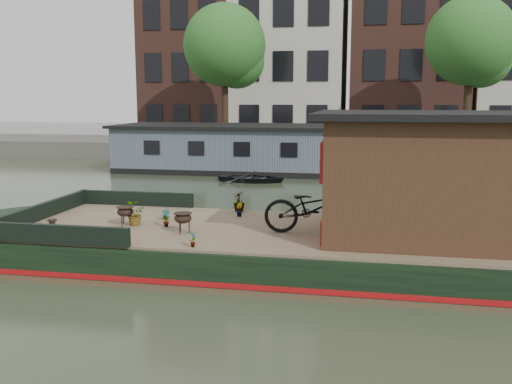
% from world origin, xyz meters
% --- Properties ---
extents(ground, '(120.00, 120.00, 0.00)m').
position_xyz_m(ground, '(0.00, 0.00, 0.00)').
color(ground, '#2E3A24').
rests_on(ground, ground).
extents(houseboat_hull, '(14.01, 4.02, 0.60)m').
position_xyz_m(houseboat_hull, '(-1.33, 0.00, 0.27)').
color(houseboat_hull, black).
rests_on(houseboat_hull, ground).
extents(houseboat_deck, '(11.80, 3.80, 0.05)m').
position_xyz_m(houseboat_deck, '(0.00, 0.00, 0.62)').
color(houseboat_deck, '#7D6B4D').
rests_on(houseboat_deck, houseboat_hull).
extents(bow_bulwark, '(3.00, 4.00, 0.35)m').
position_xyz_m(bow_bulwark, '(-5.07, 0.00, 0.82)').
color(bow_bulwark, black).
rests_on(bow_bulwark, houseboat_deck).
extents(cabin, '(4.00, 3.50, 2.42)m').
position_xyz_m(cabin, '(2.19, 0.00, 1.88)').
color(cabin, '#311F13').
rests_on(cabin, houseboat_deck).
extents(bicycle, '(2.05, 0.81, 1.06)m').
position_xyz_m(bicycle, '(0.20, -0.22, 1.18)').
color(bicycle, black).
rests_on(bicycle, houseboat_deck).
extents(potted_plant_a, '(0.23, 0.20, 0.38)m').
position_xyz_m(potted_plant_a, '(-2.92, -0.23, 0.84)').
color(potted_plant_a, '#A05D2D').
rests_on(potted_plant_a, houseboat_deck).
extents(potted_plant_b, '(0.21, 0.22, 0.32)m').
position_xyz_m(potted_plant_b, '(-1.64, 1.11, 0.81)').
color(potted_plant_b, brown).
rests_on(potted_plant_b, houseboat_deck).
extents(potted_plant_c, '(0.45, 0.39, 0.49)m').
position_xyz_m(potted_plant_c, '(-3.65, -0.22, 0.89)').
color(potted_plant_c, '#AF4A32').
rests_on(potted_plant_c, houseboat_deck).
extents(potted_plant_d, '(0.33, 0.33, 0.48)m').
position_xyz_m(potted_plant_d, '(-1.77, 1.69, 0.89)').
color(potted_plant_d, '#9C3D2A').
rests_on(potted_plant_d, houseboat_deck).
extents(potted_plant_e, '(0.14, 0.17, 0.30)m').
position_xyz_m(potted_plant_e, '(-1.87, -1.70, 0.80)').
color(potted_plant_e, '#A15D2F').
rests_on(potted_plant_e, houseboat_deck).
extents(brazier_front, '(0.46, 0.46, 0.42)m').
position_xyz_m(brazier_front, '(-2.39, -0.69, 0.86)').
color(brazier_front, black).
rests_on(brazier_front, houseboat_deck).
extents(brazier_rear, '(0.42, 0.42, 0.41)m').
position_xyz_m(brazier_rear, '(-3.81, -0.28, 0.85)').
color(brazier_rear, black).
rests_on(brazier_rear, houseboat_deck).
extents(bollard_port, '(0.18, 0.18, 0.20)m').
position_xyz_m(bollard_port, '(-3.17, 0.44, 0.75)').
color(bollard_port, black).
rests_on(bollard_port, houseboat_deck).
extents(bollard_stbd, '(0.19, 0.19, 0.21)m').
position_xyz_m(bollard_stbd, '(-5.13, -0.93, 0.76)').
color(bollard_stbd, black).
rests_on(bollard_stbd, houseboat_deck).
extents(dinghy, '(2.87, 2.18, 0.56)m').
position_xyz_m(dinghy, '(-3.33, 10.82, 0.28)').
color(dinghy, black).
rests_on(dinghy, ground).
extents(far_houseboat, '(20.40, 4.40, 2.11)m').
position_xyz_m(far_houseboat, '(0.00, 14.00, 0.97)').
color(far_houseboat, slate).
rests_on(far_houseboat, ground).
extents(quay, '(60.00, 6.00, 0.90)m').
position_xyz_m(quay, '(0.00, 20.50, 0.45)').
color(quay, '#47443F').
rests_on(quay, ground).
extents(townhouse_row, '(27.25, 8.00, 16.50)m').
position_xyz_m(townhouse_row, '(0.15, 27.50, 7.90)').
color(townhouse_row, brown).
rests_on(townhouse_row, ground).
extents(tree_left, '(4.40, 4.40, 7.40)m').
position_xyz_m(tree_left, '(-6.36, 19.07, 5.89)').
color(tree_left, '#332316').
rests_on(tree_left, quay).
extents(tree_right, '(4.40, 4.40, 7.40)m').
position_xyz_m(tree_right, '(6.14, 19.07, 5.89)').
color(tree_right, '#332316').
rests_on(tree_right, quay).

